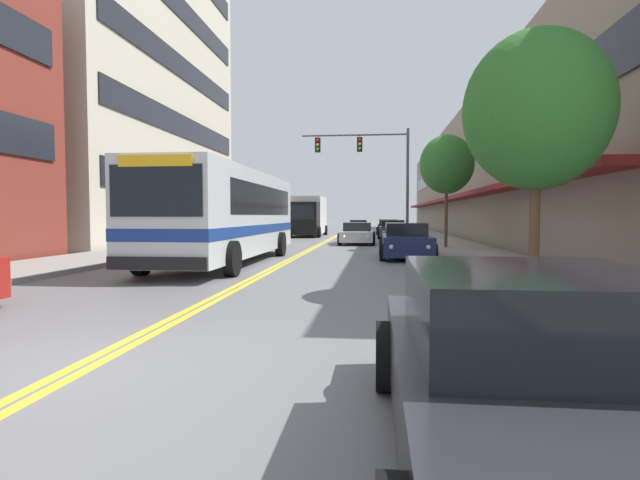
{
  "coord_description": "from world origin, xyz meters",
  "views": [
    {
      "loc": [
        3.25,
        -5.16,
        1.69
      ],
      "look_at": [
        -0.58,
        28.64,
        0.01
      ],
      "focal_mm": 28.0,
      "sensor_mm": 36.0,
      "label": 1
    }
  ],
  "objects_px": {
    "street_tree_right_near": "(537,111)",
    "car_black_parked_right_end": "(388,227)",
    "traffic_signal_mast": "(372,162)",
    "car_beige_parked_left_far": "(241,235)",
    "car_charcoal_parked_right_foreground": "(540,379)",
    "car_silver_moving_second": "(357,234)",
    "car_navy_parked_right_far": "(406,242)",
    "street_tree_right_mid": "(447,165)",
    "city_bus": "(228,212)",
    "car_slate_blue_moving_lead": "(359,227)",
    "box_truck": "(307,216)",
    "car_dark_grey_parked_right_mid": "(393,230)",
    "car_white_parked_left_near": "(275,230)"
  },
  "relations": [
    {
      "from": "street_tree_right_near",
      "to": "car_black_parked_right_end",
      "type": "bearing_deg",
      "value": 93.84
    },
    {
      "from": "car_black_parked_right_end",
      "to": "traffic_signal_mast",
      "type": "distance_m",
      "value": 13.71
    },
    {
      "from": "car_beige_parked_left_far",
      "to": "street_tree_right_near",
      "type": "relative_size",
      "value": 0.79
    },
    {
      "from": "car_beige_parked_left_far",
      "to": "car_charcoal_parked_right_foreground",
      "type": "relative_size",
      "value": 0.89
    },
    {
      "from": "car_silver_moving_second",
      "to": "traffic_signal_mast",
      "type": "bearing_deg",
      "value": 71.66
    },
    {
      "from": "car_navy_parked_right_far",
      "to": "car_black_parked_right_end",
      "type": "xyz_separation_m",
      "value": [
        -0.11,
        24.92,
        -0.02
      ]
    },
    {
      "from": "traffic_signal_mast",
      "to": "street_tree_right_mid",
      "type": "height_order",
      "value": "traffic_signal_mast"
    },
    {
      "from": "city_bus",
      "to": "traffic_signal_mast",
      "type": "height_order",
      "value": "traffic_signal_mast"
    },
    {
      "from": "city_bus",
      "to": "car_black_parked_right_end",
      "type": "bearing_deg",
      "value": 77.09
    },
    {
      "from": "car_navy_parked_right_far",
      "to": "car_slate_blue_moving_lead",
      "type": "height_order",
      "value": "car_navy_parked_right_far"
    },
    {
      "from": "box_truck",
      "to": "street_tree_right_mid",
      "type": "xyz_separation_m",
      "value": [
        8.98,
        -15.41,
        2.5
      ]
    },
    {
      "from": "car_slate_blue_moving_lead",
      "to": "traffic_signal_mast",
      "type": "height_order",
      "value": "traffic_signal_mast"
    },
    {
      "from": "box_truck",
      "to": "street_tree_right_near",
      "type": "relative_size",
      "value": 1.34
    },
    {
      "from": "car_dark_grey_parked_right_mid",
      "to": "street_tree_right_mid",
      "type": "xyz_separation_m",
      "value": [
        2.18,
        -12.27,
        3.52
      ]
    },
    {
      "from": "car_beige_parked_left_far",
      "to": "car_charcoal_parked_right_foreground",
      "type": "height_order",
      "value": "car_charcoal_parked_right_foreground"
    },
    {
      "from": "car_black_parked_right_end",
      "to": "street_tree_right_mid",
      "type": "relative_size",
      "value": 0.82
    },
    {
      "from": "car_charcoal_parked_right_foreground",
      "to": "traffic_signal_mast",
      "type": "height_order",
      "value": "traffic_signal_mast"
    },
    {
      "from": "city_bus",
      "to": "car_beige_parked_left_far",
      "type": "relative_size",
      "value": 2.7
    },
    {
      "from": "city_bus",
      "to": "car_beige_parked_left_far",
      "type": "xyz_separation_m",
      "value": [
        -2.28,
        9.97,
        -1.25
      ]
    },
    {
      "from": "car_charcoal_parked_right_foreground",
      "to": "car_slate_blue_moving_lead",
      "type": "height_order",
      "value": "car_charcoal_parked_right_foreground"
    },
    {
      "from": "car_silver_moving_second",
      "to": "car_navy_parked_right_far",
      "type": "bearing_deg",
      "value": -76.46
    },
    {
      "from": "car_white_parked_left_near",
      "to": "car_navy_parked_right_far",
      "type": "height_order",
      "value": "car_navy_parked_right_far"
    },
    {
      "from": "car_slate_blue_moving_lead",
      "to": "car_beige_parked_left_far",
      "type": "bearing_deg",
      "value": -108.0
    },
    {
      "from": "car_silver_moving_second",
      "to": "box_truck",
      "type": "distance_m",
      "value": 11.54
    },
    {
      "from": "car_dark_grey_parked_right_mid",
      "to": "car_silver_moving_second",
      "type": "xyz_separation_m",
      "value": [
        -2.3,
        -7.43,
        -0.03
      ]
    },
    {
      "from": "box_truck",
      "to": "street_tree_right_near",
      "type": "distance_m",
      "value": 30.56
    },
    {
      "from": "traffic_signal_mast",
      "to": "street_tree_right_mid",
      "type": "relative_size",
      "value": 1.32
    },
    {
      "from": "street_tree_right_near",
      "to": "car_silver_moving_second",
      "type": "bearing_deg",
      "value": 103.51
    },
    {
      "from": "car_slate_blue_moving_lead",
      "to": "box_truck",
      "type": "height_order",
      "value": "box_truck"
    },
    {
      "from": "car_navy_parked_right_far",
      "to": "car_silver_moving_second",
      "type": "height_order",
      "value": "car_navy_parked_right_far"
    },
    {
      "from": "car_silver_moving_second",
      "to": "box_truck",
      "type": "bearing_deg",
      "value": 113.03
    },
    {
      "from": "car_black_parked_right_end",
      "to": "car_charcoal_parked_right_foreground",
      "type": "bearing_deg",
      "value": -89.97
    },
    {
      "from": "car_navy_parked_right_far",
      "to": "car_black_parked_right_end",
      "type": "distance_m",
      "value": 24.92
    },
    {
      "from": "car_charcoal_parked_right_foreground",
      "to": "traffic_signal_mast",
      "type": "bearing_deg",
      "value": 92.72
    },
    {
      "from": "traffic_signal_mast",
      "to": "car_navy_parked_right_far",
      "type": "bearing_deg",
      "value": -83.09
    },
    {
      "from": "car_white_parked_left_near",
      "to": "car_beige_parked_left_far",
      "type": "xyz_separation_m",
      "value": [
        0.03,
        -9.5,
        -0.05
      ]
    },
    {
      "from": "car_beige_parked_left_far",
      "to": "car_white_parked_left_near",
      "type": "bearing_deg",
      "value": 90.19
    },
    {
      "from": "car_beige_parked_left_far",
      "to": "car_navy_parked_right_far",
      "type": "relative_size",
      "value": 0.9
    },
    {
      "from": "city_bus",
      "to": "car_white_parked_left_near",
      "type": "distance_m",
      "value": 19.65
    },
    {
      "from": "car_charcoal_parked_right_foreground",
      "to": "car_silver_moving_second",
      "type": "height_order",
      "value": "car_charcoal_parked_right_foreground"
    },
    {
      "from": "street_tree_right_near",
      "to": "box_truck",
      "type": "bearing_deg",
      "value": 107.08
    },
    {
      "from": "car_beige_parked_left_far",
      "to": "car_slate_blue_moving_lead",
      "type": "height_order",
      "value": "car_slate_blue_moving_lead"
    },
    {
      "from": "car_beige_parked_left_far",
      "to": "traffic_signal_mast",
      "type": "height_order",
      "value": "traffic_signal_mast"
    },
    {
      "from": "car_charcoal_parked_right_foreground",
      "to": "car_black_parked_right_end",
      "type": "bearing_deg",
      "value": 90.03
    },
    {
      "from": "car_beige_parked_left_far",
      "to": "box_truck",
      "type": "height_order",
      "value": "box_truck"
    },
    {
      "from": "car_black_parked_right_end",
      "to": "car_slate_blue_moving_lead",
      "type": "height_order",
      "value": "car_black_parked_right_end"
    },
    {
      "from": "street_tree_right_mid",
      "to": "car_charcoal_parked_right_foreground",
      "type": "bearing_deg",
      "value": -96.09
    },
    {
      "from": "car_white_parked_left_near",
      "to": "box_truck",
      "type": "distance_m",
      "value": 4.04
    },
    {
      "from": "city_bus",
      "to": "car_silver_moving_second",
      "type": "height_order",
      "value": "city_bus"
    },
    {
      "from": "car_charcoal_parked_right_foreground",
      "to": "car_navy_parked_right_far",
      "type": "height_order",
      "value": "car_navy_parked_right_far"
    }
  ]
}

